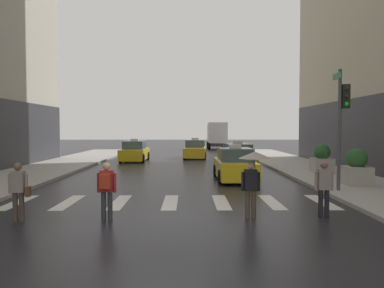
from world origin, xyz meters
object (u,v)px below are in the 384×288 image
box_truck (217,134)px  taxi_third (135,152)px  taxi_lead (235,166)px  traffic_light_pole (342,112)px  taxi_fourth (195,150)px  pedestrian_with_backpack (106,186)px  pedestrian_plain_coat (324,186)px  planter_mid_block (322,160)px  pedestrian_with_umbrella (253,166)px  pedestrian_with_handbag (19,188)px  planter_near_corner (356,168)px  taxi_second (237,158)px

box_truck → taxi_third: bearing=-113.5°
box_truck → taxi_lead: bearing=-92.5°
traffic_light_pole → taxi_fourth: bearing=106.5°
taxi_fourth → pedestrian_with_backpack: 23.00m
traffic_light_pole → pedestrian_plain_coat: traffic_light_pole is taller
planter_mid_block → pedestrian_with_umbrella: bearing=-118.5°
planter_mid_block → pedestrian_plain_coat: bearing=-109.0°
pedestrian_with_backpack → pedestrian_with_handbag: 2.44m
traffic_light_pole → planter_near_corner: (1.26, 1.47, -2.38)m
box_truck → pedestrian_with_backpack: bearing=-98.8°
pedestrian_with_umbrella → pedestrian_with_handbag: (-6.64, -0.33, -0.58)m
taxi_fourth → box_truck: bearing=78.9°
taxi_second → pedestrian_with_umbrella: pedestrian_with_umbrella is taller
pedestrian_with_backpack → planter_near_corner: 11.30m
taxi_lead → taxi_third: (-6.66, 11.36, 0.00)m
planter_mid_block → pedestrian_with_handbag: bearing=-139.0°
taxi_lead → pedestrian_with_handbag: (-7.12, -8.69, 0.21)m
box_truck → planter_mid_block: size_ratio=4.72×
pedestrian_with_umbrella → pedestrian_with_backpack: (-4.20, -0.26, -0.54)m
box_truck → traffic_light_pole: bearing=-85.9°
taxi_third → pedestrian_plain_coat: bearing=-67.2°
box_truck → planter_near_corner: box_truck is taller
taxi_fourth → pedestrian_with_umbrella: bearing=-86.8°
taxi_lead → taxi_fourth: size_ratio=0.99×
taxi_fourth → pedestrian_plain_coat: (3.35, -22.49, 0.21)m
taxi_lead → pedestrian_with_handbag: 11.24m
taxi_second → pedestrian_with_umbrella: size_ratio=2.38×
pedestrian_plain_coat → planter_near_corner: planter_near_corner is taller
taxi_lead → planter_mid_block: (5.14, 1.96, 0.15)m
taxi_fourth → planter_near_corner: bearing=-68.3°
taxi_lead → taxi_second: same height
pedestrian_with_backpack → taxi_lead: bearing=61.5°
pedestrian_with_umbrella → planter_mid_block: (5.61, 10.32, -0.64)m
pedestrian_with_handbag → pedestrian_with_backpack: bearing=1.6°
pedestrian_plain_coat → planter_mid_block: 10.86m
taxi_second → taxi_fourth: bearing=106.4°
taxi_third → pedestrian_with_backpack: taxi_third is taller
taxi_lead → pedestrian_with_handbag: size_ratio=2.76×
pedestrian_with_umbrella → pedestrian_with_backpack: size_ratio=1.18×
taxi_lead → taxi_fourth: 14.30m
taxi_lead → taxi_second: (0.82, 5.47, 0.00)m
taxi_second → planter_near_corner: taxi_second is taller
taxi_second → planter_near_corner: bearing=-63.2°
pedestrian_with_handbag → pedestrian_with_umbrella: bearing=2.8°
pedestrian_with_backpack → taxi_third: bearing=95.6°
taxi_second → taxi_fourth: 9.09m
taxi_second → pedestrian_with_handbag: 16.23m
taxi_fourth → pedestrian_with_backpack: size_ratio=2.81×
taxi_third → taxi_fourth: (4.91, 2.82, 0.00)m
box_truck → pedestrian_with_handbag: 39.25m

